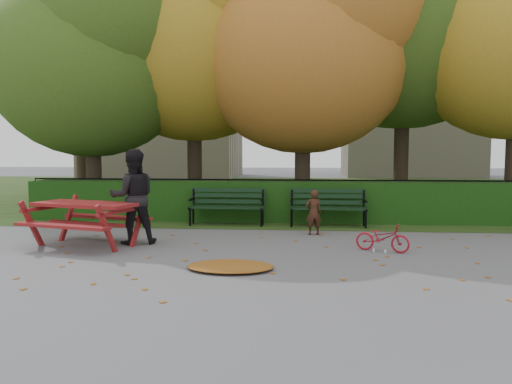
# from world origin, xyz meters

# --- Properties ---
(ground) EXTENTS (90.00, 90.00, 0.00)m
(ground) POSITION_xyz_m (0.00, 0.00, 0.00)
(ground) COLOR slate
(ground) RESTS_ON ground
(grass_strip) EXTENTS (90.00, 90.00, 0.00)m
(grass_strip) POSITION_xyz_m (0.00, 14.00, 0.01)
(grass_strip) COLOR #1E3514
(grass_strip) RESTS_ON ground
(building_left) EXTENTS (10.00, 7.00, 15.00)m
(building_left) POSITION_xyz_m (-9.00, 26.00, 7.50)
(building_left) COLOR tan
(building_left) RESTS_ON ground
(building_right) EXTENTS (9.00, 6.00, 12.00)m
(building_right) POSITION_xyz_m (8.00, 28.00, 6.00)
(building_right) COLOR tan
(building_right) RESTS_ON ground
(hedge) EXTENTS (13.00, 0.90, 1.00)m
(hedge) POSITION_xyz_m (0.00, 4.50, 0.50)
(hedge) COLOR black
(hedge) RESTS_ON ground
(iron_fence) EXTENTS (14.00, 0.04, 1.02)m
(iron_fence) POSITION_xyz_m (0.00, 5.30, 0.54)
(iron_fence) COLOR black
(iron_fence) RESTS_ON ground
(tree_a) EXTENTS (5.88, 5.60, 7.48)m
(tree_a) POSITION_xyz_m (-5.19, 5.58, 4.52)
(tree_a) COLOR black
(tree_a) RESTS_ON ground
(tree_b) EXTENTS (6.72, 6.40, 8.79)m
(tree_b) POSITION_xyz_m (-2.44, 6.75, 5.40)
(tree_b) COLOR black
(tree_b) RESTS_ON ground
(tree_c) EXTENTS (6.30, 6.00, 8.00)m
(tree_c) POSITION_xyz_m (0.83, 5.96, 4.82)
(tree_c) COLOR black
(tree_c) RESTS_ON ground
(tree_d) EXTENTS (7.14, 6.80, 9.58)m
(tree_d) POSITION_xyz_m (3.88, 7.23, 5.98)
(tree_d) COLOR black
(tree_d) RESTS_ON ground
(tree_f) EXTENTS (6.93, 6.60, 9.19)m
(tree_f) POSITION_xyz_m (-7.13, 9.24, 5.69)
(tree_f) COLOR black
(tree_f) RESTS_ON ground
(bench_left) EXTENTS (1.80, 0.57, 0.88)m
(bench_left) POSITION_xyz_m (-1.30, 3.70, 0.52)
(bench_left) COLOR black
(bench_left) RESTS_ON ground
(bench_right) EXTENTS (1.80, 0.57, 0.88)m
(bench_right) POSITION_xyz_m (1.10, 3.70, 0.52)
(bench_right) COLOR black
(bench_right) RESTS_ON ground
(picnic_table) EXTENTS (2.26, 2.00, 0.93)m
(picnic_table) POSITION_xyz_m (-3.53, 0.81, 0.64)
(picnic_table) COLOR maroon
(picnic_table) RESTS_ON ground
(leaf_pile) EXTENTS (1.40, 1.04, 0.09)m
(leaf_pile) POSITION_xyz_m (-0.58, -0.77, 0.05)
(leaf_pile) COLOR brown
(leaf_pile) RESTS_ON ground
(leaf_scatter) EXTENTS (9.00, 5.70, 0.01)m
(leaf_scatter) POSITION_xyz_m (0.00, 0.30, 0.01)
(leaf_scatter) COLOR brown
(leaf_scatter) RESTS_ON ground
(child) EXTENTS (0.40, 0.31, 0.96)m
(child) POSITION_xyz_m (0.74, 2.47, 0.48)
(child) COLOR #381E12
(child) RESTS_ON ground
(adult) EXTENTS (1.08, 0.97, 1.81)m
(adult) POSITION_xyz_m (-2.73, 1.12, 0.91)
(adult) COLOR black
(adult) RESTS_ON ground
(bicycle) EXTENTS (1.00, 0.66, 0.50)m
(bicycle) POSITION_xyz_m (1.91, 0.79, 0.25)
(bicycle) COLOR #A40F21
(bicycle) RESTS_ON ground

